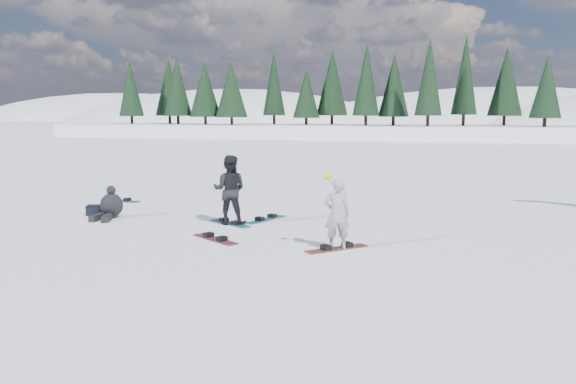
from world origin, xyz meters
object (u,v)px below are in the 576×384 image
Objects in this scene: snowboarder_woman at (337,213)px; seated_rider at (110,206)px; snowboarder_man at (230,190)px; gear_bag at (95,210)px; snowboard_loose_a at (266,220)px; snowboard_loose_c at (121,201)px; snowboard_loose_b at (215,239)px.

snowboarder_woman is 7.17m from seated_rider.
snowboarder_man is 3.64m from seated_rider.
snowboarder_man reaches higher than gear_bag.
snowboard_loose_a is at bearing 7.70° from gear_bag.
snowboard_loose_a is (0.75, 0.81, -0.92)m from snowboarder_man.
snowboard_loose_c and snowboard_loose_a have the same top height.
gear_bag reaches higher than snowboard_loose_c.
snowboarder_man is 4.37m from gear_bag.
gear_bag is 0.30× the size of snowboard_loose_a.
snowboarder_man reaches higher than snowboard_loose_c.
snowboard_loose_a is (5.81, -1.81, 0.00)m from snowboard_loose_c.
snowboard_loose_b is at bearing -23.22° from gear_bag.
snowboarder_woman reaches higher than snowboard_loose_b.
gear_bag is (-4.30, 0.13, -0.78)m from snowboarder_man.
seated_rider is at bearing -34.83° from snowboarder_woman.
snowboarder_woman is at bearing -22.72° from snowboard_loose_c.
snowboard_loose_c is at bearing 104.03° from seated_rider.
snowboarder_man is 1.24× the size of snowboard_loose_a.
gear_bag is (-7.61, 2.12, -0.65)m from snowboarder_woman.
snowboard_loose_b is (-0.37, -2.69, 0.00)m from snowboard_loose_a.
snowboarder_woman is at bearing -28.92° from seated_rider.
snowboarder_woman is 3.04m from snowboard_loose_b.
snowboard_loose_b is (5.44, -4.50, 0.00)m from snowboard_loose_c.
snowboarder_woman is 1.15× the size of snowboard_loose_b.
snowboard_loose_c and snowboard_loose_b have the same top height.
snowboard_loose_c is (-0.76, 2.49, -0.14)m from gear_bag.
snowboard_loose_b is (4.68, -2.01, -0.14)m from gear_bag.
snowboard_loose_b is at bearing -21.96° from snowboarder_woman.
snowboard_loose_b is (-2.94, 0.11, -0.79)m from snowboarder_woman.
seated_rider is (-6.91, 1.86, -0.45)m from snowboarder_woman.
seated_rider is at bearing -7.75° from snowboarder_man.
snowboarder_woman is 9.59m from snowboard_loose_c.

